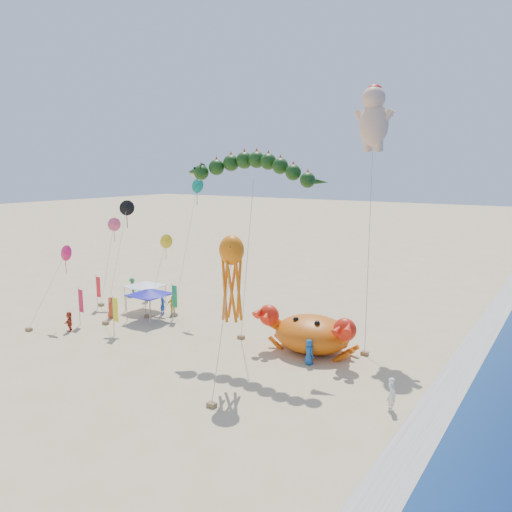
{
  "coord_description": "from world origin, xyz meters",
  "views": [
    {
      "loc": [
        17.68,
        -27.86,
        12.81
      ],
      "look_at": [
        -2.0,
        2.0,
        6.5
      ],
      "focal_mm": 35.0,
      "sensor_mm": 36.0,
      "label": 1
    }
  ],
  "objects_px": {
    "dragon_kite": "(252,173)",
    "cherub_kite": "(374,117)",
    "canopy_white": "(145,284)",
    "canopy_blue": "(149,292)",
    "crab_inflatable": "(311,333)",
    "octopus_kite": "(232,272)"
  },
  "relations": [
    {
      "from": "crab_inflatable",
      "to": "canopy_blue",
      "type": "distance_m",
      "value": 15.04
    },
    {
      "from": "cherub_kite",
      "to": "canopy_blue",
      "type": "bearing_deg",
      "value": -154.78
    },
    {
      "from": "cherub_kite",
      "to": "canopy_white",
      "type": "relative_size",
      "value": 6.12
    },
    {
      "from": "crab_inflatable",
      "to": "octopus_kite",
      "type": "height_order",
      "value": "octopus_kite"
    },
    {
      "from": "canopy_blue",
      "to": "canopy_white",
      "type": "xyz_separation_m",
      "value": [
        -2.58,
        1.99,
        -0.0
      ]
    },
    {
      "from": "cherub_kite",
      "to": "canopy_white",
      "type": "bearing_deg",
      "value": -163.23
    },
    {
      "from": "cherub_kite",
      "to": "canopy_white",
      "type": "distance_m",
      "value": 24.3
    },
    {
      "from": "dragon_kite",
      "to": "canopy_white",
      "type": "height_order",
      "value": "dragon_kite"
    },
    {
      "from": "cherub_kite",
      "to": "canopy_blue",
      "type": "height_order",
      "value": "cherub_kite"
    },
    {
      "from": "dragon_kite",
      "to": "cherub_kite",
      "type": "bearing_deg",
      "value": 52.41
    },
    {
      "from": "dragon_kite",
      "to": "cherub_kite",
      "type": "relative_size",
      "value": 0.72
    },
    {
      "from": "canopy_blue",
      "to": "canopy_white",
      "type": "distance_m",
      "value": 3.26
    },
    {
      "from": "crab_inflatable",
      "to": "canopy_blue",
      "type": "relative_size",
      "value": 2.25
    },
    {
      "from": "crab_inflatable",
      "to": "dragon_kite",
      "type": "height_order",
      "value": "dragon_kite"
    },
    {
      "from": "octopus_kite",
      "to": "canopy_blue",
      "type": "relative_size",
      "value": 2.73
    },
    {
      "from": "dragon_kite",
      "to": "octopus_kite",
      "type": "relative_size",
      "value": 1.52
    },
    {
      "from": "cherub_kite",
      "to": "crab_inflatable",
      "type": "bearing_deg",
      "value": -101.09
    },
    {
      "from": "crab_inflatable",
      "to": "cherub_kite",
      "type": "height_order",
      "value": "cherub_kite"
    },
    {
      "from": "crab_inflatable",
      "to": "cherub_kite",
      "type": "distance_m",
      "value": 16.72
    },
    {
      "from": "cherub_kite",
      "to": "octopus_kite",
      "type": "distance_m",
      "value": 17.22
    },
    {
      "from": "dragon_kite",
      "to": "canopy_blue",
      "type": "bearing_deg",
      "value": -179.71
    },
    {
      "from": "crab_inflatable",
      "to": "dragon_kite",
      "type": "distance_m",
      "value": 11.97
    }
  ]
}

